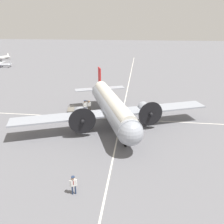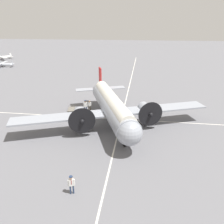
{
  "view_description": "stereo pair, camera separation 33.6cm",
  "coord_description": "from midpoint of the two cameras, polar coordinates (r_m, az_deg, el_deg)",
  "views": [
    {
      "loc": [
        25.76,
        3.22,
        12.38
      ],
      "look_at": [
        0.0,
        0.0,
        1.74
      ],
      "focal_mm": 35.0,
      "sensor_mm": 36.0,
      "label": 1
    },
    {
      "loc": [
        25.72,
        3.55,
        12.38
      ],
      "look_at": [
        0.0,
        0.0,
        1.74
      ],
      "focal_mm": 35.0,
      "sensor_mm": 36.0,
      "label": 2
    }
  ],
  "objects": [
    {
      "name": "light_aircraft_taxiing",
      "position": [
        74.75,
        -26.76,
        11.03
      ],
      "size": [
        8.88,
        6.71,
        1.76
      ],
      "rotation": [
        0.0,
        0.0,
        4.92
      ],
      "color": "#B7BCC6",
      "rests_on": "ground_plane"
    },
    {
      "name": "baggage_cart",
      "position": [
        33.54,
        -10.29,
        0.75
      ],
      "size": [
        2.12,
        1.37,
        0.56
      ],
      "rotation": [
        0.0,
        0.0,
        0.22
      ],
      "color": "#6B665B",
      "rests_on": "ground_plane"
    },
    {
      "name": "light_aircraft_distant",
      "position": [
        90.36,
        -27.0,
        12.61
      ],
      "size": [
        7.8,
        9.11,
        2.01
      ],
      "rotation": [
        0.0,
        0.0,
        5.66
      ],
      "color": "white",
      "rests_on": "ground_plane"
    },
    {
      "name": "crew_foreground",
      "position": [
        17.79,
        -10.03,
        -17.76
      ],
      "size": [
        0.35,
        0.53,
        1.65
      ],
      "rotation": [
        0.0,
        0.0,
        -1.22
      ],
      "color": "navy",
      "rests_on": "ground_plane"
    },
    {
      "name": "apron_line_northsouth",
      "position": [
        30.35,
        0.77,
        -1.78
      ],
      "size": [
        0.16,
        120.0,
        0.01
      ],
      "color": "silver",
      "rests_on": "ground_plane"
    },
    {
      "name": "apron_line_eastwest",
      "position": [
        28.66,
        2.44,
        -3.32
      ],
      "size": [
        120.0,
        0.16,
        0.01
      ],
      "color": "silver",
      "rests_on": "ground_plane"
    },
    {
      "name": "airliner_main",
      "position": [
        27.34,
        0.58,
        1.28
      ],
      "size": [
        17.3,
        23.52,
        5.98
      ],
      "rotation": [
        0.0,
        0.0,
        0.38
      ],
      "color": "#9399A3",
      "rests_on": "ground_plane"
    },
    {
      "name": "ground_plane",
      "position": [
        28.76,
        0.34,
        -3.21
      ],
      "size": [
        300.0,
        300.0,
        0.0
      ],
      "primitive_type": "plane",
      "color": "slate"
    },
    {
      "name": "suitcase_near_door",
      "position": [
        33.21,
        -8.26,
        0.7
      ],
      "size": [
        0.46,
        0.18,
        0.62
      ],
      "color": "#47331E",
      "rests_on": "ground_plane"
    },
    {
      "name": "ramp_agent",
      "position": [
        32.44,
        -6.67,
        1.88
      ],
      "size": [
        0.41,
        0.57,
        1.84
      ],
      "rotation": [
        0.0,
        0.0,
        -1.13
      ],
      "color": "navy",
      "rests_on": "ground_plane"
    },
    {
      "name": "passenger_boarding",
      "position": [
        32.84,
        -5.59,
        1.94
      ],
      "size": [
        0.3,
        0.54,
        1.66
      ],
      "rotation": [
        0.0,
        0.0,
        1.91
      ],
      "color": "#473D2D",
      "rests_on": "ground_plane"
    }
  ]
}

